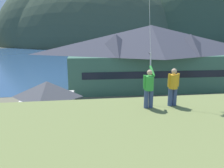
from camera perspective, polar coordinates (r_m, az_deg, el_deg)
ground_plane at (r=20.93m, az=7.04°, el=-16.45°), size 600.00×600.00×0.00m
parking_lot_pad at (r=25.21m, az=4.17°, el=-10.64°), size 40.00×20.00×0.10m
bay_water at (r=78.24m, az=-4.00°, el=6.42°), size 360.00×84.00×0.03m
far_hill_west_ridge at (r=139.00m, az=-10.70°, el=9.63°), size 81.72×49.31×76.88m
far_hill_east_peak at (r=138.80m, az=-3.84°, el=9.84°), size 102.14×65.47×81.06m
far_hill_center_saddle at (r=162.80m, az=25.70°, el=9.13°), size 134.86×56.41×95.85m
harbor_lodge at (r=40.76m, az=9.53°, el=7.14°), size 29.81×12.71×10.79m
storage_shed_near_lot at (r=26.06m, az=-15.61°, el=-4.39°), size 6.05×5.94×4.91m
wharf_dock at (r=52.62m, az=-1.02°, el=2.98°), size 3.20×12.32×0.70m
moored_boat_wharfside at (r=51.79m, az=-4.99°, el=3.16°), size 3.48×8.30×2.16m
moored_boat_outer_mooring at (r=50.14m, az=3.03°, el=2.83°), size 1.92×5.71×2.16m
parked_car_corner_spot at (r=20.71m, az=-22.86°, el=-14.52°), size 4.20×2.06×1.82m
parked_car_lone_by_shed at (r=21.48m, az=11.95°, el=-12.58°), size 4.25×2.15×1.82m
parked_car_front_row_silver at (r=26.17m, az=2.14°, el=-7.23°), size 4.28×2.20×1.82m
parked_car_front_row_red at (r=19.77m, az=-5.99°, el=-14.82°), size 4.27×2.18×1.82m
parked_car_mid_row_far at (r=27.98m, az=19.08°, el=-6.59°), size 4.20×2.06×1.82m
parking_light_pole at (r=29.91m, az=9.39°, el=1.77°), size 0.24×0.78×7.27m
person_kite_flyer at (r=10.25m, az=9.19°, el=-0.81°), size 0.51×0.67×1.86m
person_companion at (r=10.77m, az=14.98°, el=-0.47°), size 0.55×0.40×1.74m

